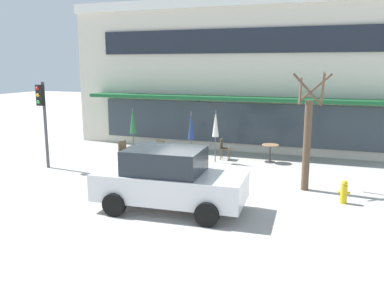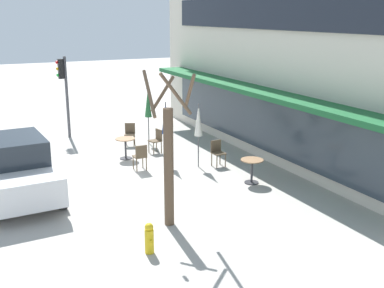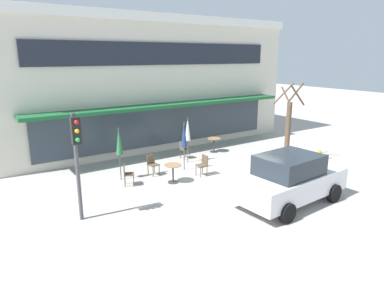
{
  "view_description": "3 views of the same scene",
  "coord_description": "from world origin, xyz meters",
  "views": [
    {
      "loc": [
        4.5,
        -12.55,
        4.04
      ],
      "look_at": [
        -0.8,
        2.31,
        0.96
      ],
      "focal_mm": 38.0,
      "sensor_mm": 36.0,
      "label": 1
    },
    {
      "loc": [
        13.89,
        -3.48,
        5.06
      ],
      "look_at": [
        0.24,
        3.06,
        0.96
      ],
      "focal_mm": 45.0,
      "sensor_mm": 36.0,
      "label": 2
    },
    {
      "loc": [
        -8.85,
        -9.76,
        5.01
      ],
      "look_at": [
        -0.5,
        2.67,
        1.14
      ],
      "focal_mm": 32.0,
      "sensor_mm": 36.0,
      "label": 3
    }
  ],
  "objects": [
    {
      "name": "patio_umbrella_corner_open",
      "position": [
        -0.18,
        3.5,
        1.63
      ],
      "size": [
        0.28,
        0.28,
        2.2
      ],
      "color": "#4C4C51",
      "rests_on": "ground"
    },
    {
      "name": "cafe_table_streetside",
      "position": [
        1.99,
        4.26,
        0.52
      ],
      "size": [
        0.7,
        0.7,
        0.76
      ],
      "color": "#333338",
      "rests_on": "ground"
    },
    {
      "name": "patio_umbrella_green_folded",
      "position": [
        -0.95,
        2.63,
        1.63
      ],
      "size": [
        0.28,
        0.28,
        2.2
      ],
      "color": "#4C4C51",
      "rests_on": "ground"
    },
    {
      "name": "ground_plane",
      "position": [
        0.0,
        0.0,
        0.0
      ],
      "size": [
        80.0,
        80.0,
        0.0
      ],
      "primitive_type": "plane",
      "color": "#ADA8A0"
    },
    {
      "name": "parked_sedan",
      "position": [
        0.19,
        -2.4,
        0.88
      ],
      "size": [
        4.29,
        2.2,
        1.76
      ],
      "color": "silver",
      "rests_on": "ground"
    },
    {
      "name": "cafe_table_near_wall",
      "position": [
        -2.17,
        1.56,
        0.52
      ],
      "size": [
        0.7,
        0.7,
        0.76
      ],
      "color": "#333338",
      "rests_on": "ground"
    },
    {
      "name": "fire_hydrant",
      "position": [
        4.87,
        -0.19,
        0.35
      ],
      "size": [
        0.36,
        0.2,
        0.71
      ],
      "color": "gold",
      "rests_on": "ground"
    },
    {
      "name": "cafe_chair_1",
      "position": [
        -0.66,
        1.58,
        0.53
      ],
      "size": [
        0.41,
        0.41,
        0.89
      ],
      "color": "brown",
      "rests_on": "ground"
    },
    {
      "name": "traffic_light_pole",
      "position": [
        -6.23,
        0.29,
        2.3
      ],
      "size": [
        0.26,
        0.43,
        3.4
      ],
      "color": "#47474C",
      "rests_on": "ground"
    },
    {
      "name": "street_tree",
      "position": [
        3.69,
        0.79,
        1.75
      ],
      "size": [
        1.17,
        1.19,
        3.84
      ],
      "color": "brown",
      "rests_on": "ground"
    },
    {
      "name": "patio_umbrella_cream_folded",
      "position": [
        -3.8,
        3.06,
        1.63
      ],
      "size": [
        0.28,
        0.28,
        2.2
      ],
      "color": "#4C4C51",
      "rests_on": "ground"
    },
    {
      "name": "cafe_chair_3",
      "position": [
        -2.43,
        2.86,
        0.53
      ],
      "size": [
        0.47,
        0.47,
        0.89
      ],
      "color": "brown",
      "rests_on": "ground"
    },
    {
      "name": "cafe_chair_0",
      "position": [
        -0.0,
        4.14,
        0.53
      ],
      "size": [
        0.42,
        0.42,
        0.89
      ],
      "color": "brown",
      "rests_on": "ground"
    },
    {
      "name": "building_facade",
      "position": [
        0.0,
        9.96,
        3.55
      ],
      "size": [
        16.84,
        9.1,
        7.1
      ],
      "color": "beige",
      "rests_on": "ground"
    },
    {
      "name": "cafe_chair_2",
      "position": [
        -3.85,
        2.29,
        0.53
      ],
      "size": [
        0.53,
        0.53,
        0.89
      ],
      "color": "brown",
      "rests_on": "ground"
    }
  ]
}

